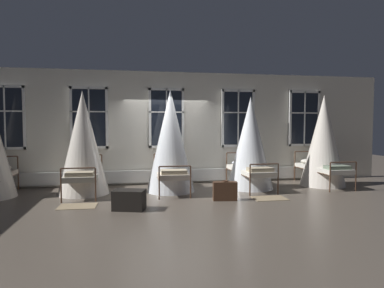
# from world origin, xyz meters

# --- Properties ---
(ground) EXTENTS (25.79, 25.79, 0.00)m
(ground) POSITION_xyz_m (0.00, 0.00, 0.00)
(ground) COLOR brown
(back_wall_with_windows) EXTENTS (13.89, 0.10, 3.33)m
(back_wall_with_windows) POSITION_xyz_m (0.00, 1.24, 1.67)
(back_wall_with_windows) COLOR beige
(back_wall_with_windows) RESTS_ON ground
(window_bank) EXTENTS (9.89, 0.10, 2.77)m
(window_bank) POSITION_xyz_m (0.00, 1.12, 1.05)
(window_bank) COLOR black
(window_bank) RESTS_ON ground
(cot_second) EXTENTS (1.27, 1.96, 2.63)m
(cot_second) POSITION_xyz_m (-2.25, 0.06, 1.27)
(cot_second) COLOR #4C3323
(cot_second) RESTS_ON ground
(cot_third) EXTENTS (1.27, 1.97, 2.70)m
(cot_third) POSITION_xyz_m (-0.02, 0.01, 1.31)
(cot_third) COLOR #4C3323
(cot_third) RESTS_ON ground
(cot_fourth) EXTENTS (1.27, 1.98, 2.54)m
(cot_fourth) POSITION_xyz_m (2.21, 0.04, 1.23)
(cot_fourth) COLOR #4C3323
(cot_fourth) RESTS_ON ground
(cot_fifth) EXTENTS (1.27, 1.96, 2.63)m
(cot_fifth) POSITION_xyz_m (4.44, 0.06, 1.27)
(cot_fifth) COLOR #4C3323
(cot_fifth) RESTS_ON ground
(rug_second) EXTENTS (0.82, 0.59, 0.01)m
(rug_second) POSITION_xyz_m (-2.21, -1.31, 0.01)
(rug_second) COLOR #8E7A5B
(rug_second) RESTS_ON ground
(rug_fourth) EXTENTS (0.81, 0.58, 0.01)m
(rug_fourth) POSITION_xyz_m (2.21, -1.31, 0.01)
(rug_fourth) COLOR #8E7A5B
(rug_fourth) RESTS_ON ground
(suitcase_dark) EXTENTS (0.58, 0.28, 0.47)m
(suitcase_dark) POSITION_xyz_m (1.10, -1.32, 0.22)
(suitcase_dark) COLOR #472D1E
(suitcase_dark) RESTS_ON ground
(travel_trunk) EXTENTS (0.73, 0.57, 0.42)m
(travel_trunk) POSITION_xyz_m (-1.11, -1.80, 0.21)
(travel_trunk) COLOR black
(travel_trunk) RESTS_ON ground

